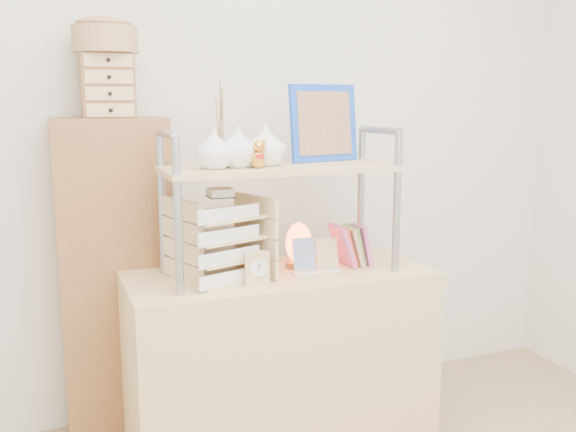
# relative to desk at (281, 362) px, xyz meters

# --- Properties ---
(desk) EXTENTS (1.20, 0.50, 0.75)m
(desk) POSITION_rel_desk_xyz_m (0.00, 0.00, 0.00)
(desk) COLOR tan
(desk) RESTS_ON ground
(cabinet) EXTENTS (0.45, 0.24, 1.35)m
(cabinet) POSITION_rel_desk_xyz_m (-0.59, 0.37, 0.30)
(cabinet) COLOR brown
(cabinet) RESTS_ON ground
(hutch) EXTENTS (0.90, 0.34, 0.73)m
(hutch) POSITION_rel_desk_xyz_m (-0.03, 0.01, 0.81)
(hutch) COLOR #90949D
(hutch) RESTS_ON desk
(letter_tray) EXTENTS (0.35, 0.35, 0.35)m
(letter_tray) POSITION_rel_desk_xyz_m (-0.24, -0.01, 0.51)
(letter_tray) COLOR #DAB282
(letter_tray) RESTS_ON desk
(salt_lamp) EXTENTS (0.12, 0.11, 0.18)m
(salt_lamp) POSITION_rel_desk_xyz_m (0.10, 0.05, 0.47)
(salt_lamp) COLOR brown
(salt_lamp) RESTS_ON desk
(desk_clock) EXTENTS (0.10, 0.06, 0.13)m
(desk_clock) POSITION_rel_desk_xyz_m (-0.14, -0.14, 0.44)
(desk_clock) COLOR tan
(desk_clock) RESTS_ON desk
(postcard_stand) EXTENTS (0.20, 0.06, 0.14)m
(postcard_stand) POSITION_rel_desk_xyz_m (0.13, -0.04, 0.41)
(postcard_stand) COLOR white
(postcard_stand) RESTS_ON desk
(drawer_chest) EXTENTS (0.20, 0.16, 0.25)m
(drawer_chest) POSITION_rel_desk_xyz_m (-0.59, 0.35, 1.10)
(drawer_chest) COLOR brown
(drawer_chest) RESTS_ON cabinet
(woven_basket) EXTENTS (0.25, 0.25, 0.10)m
(woven_basket) POSITION_rel_desk_xyz_m (-0.59, 0.35, 1.28)
(woven_basket) COLOR olive
(woven_basket) RESTS_ON drawer_chest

